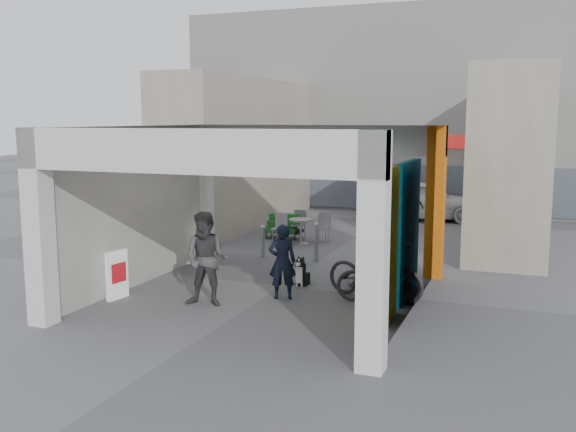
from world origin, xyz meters
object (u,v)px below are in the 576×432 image
at_px(border_collie, 301,274).
at_px(bicycle_rear, 379,278).
at_px(produce_stand, 283,229).
at_px(white_van, 420,200).
at_px(cafe_set, 300,232).
at_px(bicycle_front, 375,272).
at_px(man_crates, 409,207).
at_px(man_elderly, 389,238).
at_px(man_with_dog, 282,262).
at_px(man_back_turned, 207,259).

height_order(border_collie, bicycle_rear, bicycle_rear).
distance_m(produce_stand, white_van, 6.18).
bearing_deg(cafe_set, produce_stand, 151.50).
relative_size(bicycle_front, bicycle_rear, 1.24).
relative_size(man_crates, white_van, 0.37).
xyz_separation_m(man_elderly, bicycle_rear, (0.29, -2.17, -0.40)).
xyz_separation_m(man_crates, white_van, (-0.05, 2.52, -0.05)).
distance_m(cafe_set, produce_stand, 0.79).
height_order(man_with_dog, white_van, man_with_dog).
bearing_deg(man_back_turned, cafe_set, 85.51).
bearing_deg(cafe_set, man_with_dog, -73.40).
height_order(produce_stand, bicycle_front, bicycle_front).
xyz_separation_m(border_collie, man_back_turned, (-1.22, -2.08, 0.66)).
relative_size(produce_stand, white_van, 0.26).
height_order(cafe_set, produce_stand, cafe_set).
relative_size(produce_stand, border_collie, 1.67).
xyz_separation_m(border_collie, man_with_dog, (-0.01, -1.10, 0.50)).
height_order(produce_stand, man_elderly, man_elderly).
xyz_separation_m(cafe_set, man_crates, (2.67, 3.06, 0.48)).
relative_size(man_back_turned, man_elderly, 1.02).
bearing_deg(bicycle_rear, man_elderly, -4.60).
bearing_deg(man_elderly, man_with_dog, -97.29).
bearing_deg(border_collie, produce_stand, 114.95).
distance_m(cafe_set, man_elderly, 4.73).
distance_m(border_collie, bicycle_front, 1.83).
bearing_deg(produce_stand, cafe_set, -36.81).
xyz_separation_m(border_collie, white_van, (0.86, 10.33, 0.47)).
distance_m(cafe_set, white_van, 6.17).
relative_size(border_collie, white_van, 0.16).
height_order(man_crates, bicycle_front, man_crates).
distance_m(man_with_dog, white_van, 11.46).
distance_m(man_with_dog, man_elderly, 3.06).
bearing_deg(border_collie, bicycle_front, -14.00).
xyz_separation_m(man_with_dog, man_back_turned, (-1.20, -0.99, 0.16)).
bearing_deg(man_crates, cafe_set, 51.50).
relative_size(cafe_set, man_crates, 0.93).
bearing_deg(border_collie, man_elderly, 42.23).
bearing_deg(white_van, man_crates, 168.14).
relative_size(cafe_set, produce_stand, 1.31).
relative_size(produce_stand, bicycle_rear, 0.67).
xyz_separation_m(produce_stand, border_collie, (2.45, -5.13, -0.03)).
bearing_deg(white_van, man_back_turned, 157.43).
distance_m(border_collie, bicycle_rear, 2.03).
bearing_deg(bicycle_rear, man_with_dog, 89.95).
height_order(border_collie, man_crates, man_crates).
bearing_deg(man_elderly, bicycle_front, -60.67).
bearing_deg(man_back_turned, bicycle_front, 20.15).
xyz_separation_m(man_back_turned, man_crates, (2.13, 9.89, -0.14)).
bearing_deg(bicycle_front, man_back_turned, 131.32).
bearing_deg(bicycle_rear, white_van, -6.82).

